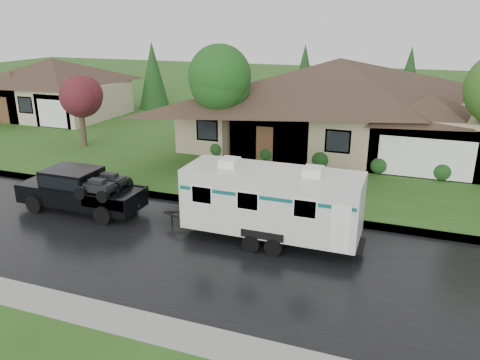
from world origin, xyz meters
name	(u,v)px	position (x,y,z in m)	size (l,w,h in m)	color
ground	(226,229)	(0.00, 0.00, 0.00)	(140.00, 140.00, 0.00)	#2B5219
road	(206,251)	(0.00, -2.00, 0.01)	(140.00, 8.00, 0.01)	black
curb	(245,208)	(0.00, 2.25, 0.07)	(140.00, 0.50, 0.15)	gray
lawn	(308,141)	(0.00, 15.00, 0.07)	(140.00, 26.00, 0.15)	#2B5219
house_main	(342,94)	(2.29, 13.84, 3.59)	(19.44, 10.80, 6.90)	tan
house_far	(55,83)	(-21.78, 15.85, 2.97)	(10.80, 8.64, 5.80)	#BDAA8C
tree_left_green	(226,83)	(-3.18, 7.91, 4.76)	(4.02, 4.02, 6.65)	#382B1E
tree_red	(79,97)	(-13.42, 8.45, 3.32)	(2.77, 2.77, 4.58)	#382B1E
shrub_row	(321,158)	(2.00, 9.30, 0.65)	(13.60, 1.00, 1.00)	#143814
pickup_truck	(79,189)	(-6.84, -0.33, 1.00)	(5.61, 2.13, 1.87)	black
travel_trailer	(272,201)	(1.97, -0.33, 1.65)	(6.92, 2.43, 3.10)	silver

